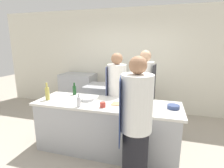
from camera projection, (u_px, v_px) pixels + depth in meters
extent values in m
plane|color=#A89E8E|center=(107.00, 149.00, 3.17)|extent=(16.00, 16.00, 0.00)
cube|color=silver|center=(130.00, 61.00, 4.86)|extent=(8.00, 0.06, 2.80)
cube|color=#A8AAAF|center=(107.00, 128.00, 3.08)|extent=(2.39, 0.76, 0.84)
cube|color=silver|center=(106.00, 104.00, 2.98)|extent=(2.49, 0.79, 0.04)
cube|color=#A8AAAF|center=(119.00, 105.00, 4.23)|extent=(1.57, 0.66, 0.84)
cube|color=#A8AAAF|center=(119.00, 87.00, 4.13)|extent=(1.63, 0.68, 0.04)
cube|color=#A8AAAF|center=(79.00, 91.00, 5.10)|extent=(0.95, 0.62, 1.02)
cube|color=black|center=(74.00, 102.00, 4.87)|extent=(0.76, 0.01, 0.36)
cube|color=black|center=(73.00, 77.00, 4.71)|extent=(0.81, 0.01, 0.06)
cylinder|color=black|center=(135.00, 157.00, 2.31)|extent=(0.34, 0.34, 0.79)
cylinder|color=white|center=(137.00, 103.00, 2.14)|extent=(0.40, 0.40, 0.72)
cube|color=navy|center=(120.00, 110.00, 2.18)|extent=(0.08, 0.37, 0.83)
sphere|color=#9E7051|center=(138.00, 65.00, 2.03)|extent=(0.22, 0.22, 0.22)
cylinder|color=black|center=(143.00, 117.00, 3.55)|extent=(0.30, 0.30, 0.80)
cylinder|color=white|center=(145.00, 81.00, 3.38)|extent=(0.35, 0.35, 0.73)
cube|color=#2D2D33|center=(154.00, 87.00, 3.33)|extent=(0.06, 0.33, 0.84)
sphere|color=tan|center=(146.00, 56.00, 3.27)|extent=(0.21, 0.21, 0.21)
cylinder|color=black|center=(117.00, 117.00, 3.60)|extent=(0.31, 0.31, 0.78)
cylinder|color=white|center=(117.00, 82.00, 3.44)|extent=(0.37, 0.37, 0.69)
cube|color=#4C567F|center=(107.00, 87.00, 3.48)|extent=(0.06, 0.35, 0.81)
sphere|color=#9E7051|center=(117.00, 59.00, 3.33)|extent=(0.22, 0.22, 0.22)
cylinder|color=#B2A84C|center=(47.00, 94.00, 3.10)|extent=(0.07, 0.07, 0.22)
cylinder|color=#B2A84C|center=(47.00, 85.00, 3.07)|extent=(0.03, 0.03, 0.09)
cylinder|color=silver|center=(79.00, 102.00, 2.77)|extent=(0.07, 0.07, 0.16)
cylinder|color=silver|center=(79.00, 95.00, 2.75)|extent=(0.03, 0.03, 0.06)
cylinder|color=#19471E|center=(74.00, 90.00, 3.43)|extent=(0.07, 0.07, 0.17)
cylinder|color=#19471E|center=(74.00, 84.00, 3.41)|extent=(0.03, 0.03, 0.07)
cylinder|color=navy|center=(173.00, 107.00, 2.70)|extent=(0.19, 0.19, 0.06)
cylinder|color=#B7BABC|center=(88.00, 99.00, 3.08)|extent=(0.22, 0.22, 0.05)
cylinder|color=#B2382D|center=(103.00, 105.00, 2.76)|extent=(0.09, 0.09, 0.08)
cube|color=tan|center=(125.00, 104.00, 2.88)|extent=(0.43, 0.19, 0.01)
cylinder|color=#A8AAAF|center=(117.00, 81.00, 4.19)|extent=(0.27, 0.27, 0.20)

